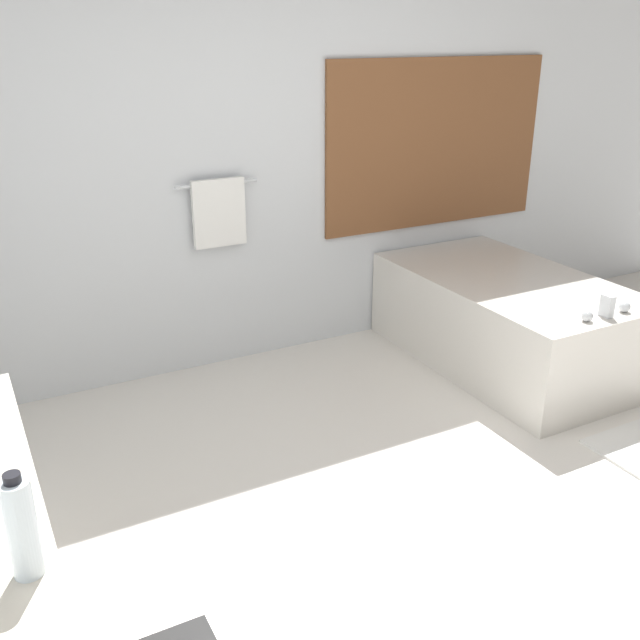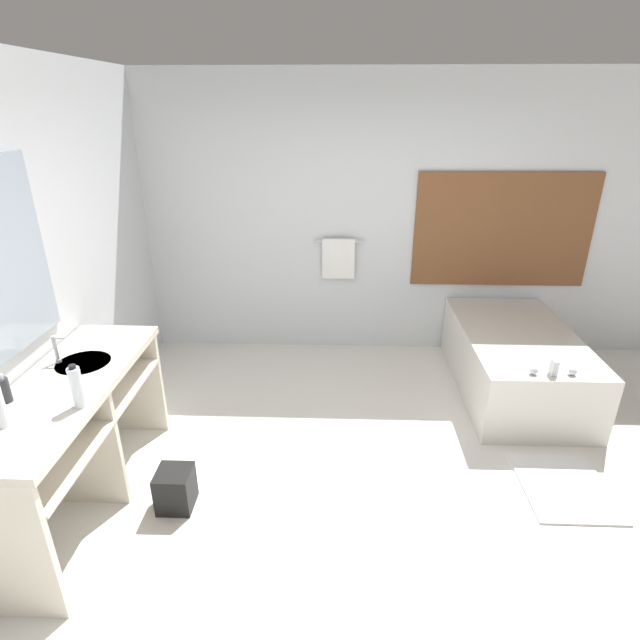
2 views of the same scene
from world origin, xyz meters
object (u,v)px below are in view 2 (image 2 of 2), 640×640
object	(u,v)px
water_bottle_2	(77,387)
waste_bin	(175,489)
soap_dispenser	(4,390)
bathtub	(515,359)

from	to	relation	value
water_bottle_2	waste_bin	size ratio (longest dim) A/B	0.93
waste_bin	soap_dispenser	bearing A→B (deg)	-166.50
soap_dispenser	waste_bin	size ratio (longest dim) A/B	0.63
water_bottle_2	waste_bin	xyz separation A→B (m)	(0.36, 0.22, -0.88)
soap_dispenser	bathtub	bearing A→B (deg)	26.90
bathtub	waste_bin	xyz separation A→B (m)	(-2.60, -1.53, -0.18)
bathtub	water_bottle_2	world-z (taller)	water_bottle_2
bathtub	water_bottle_2	distance (m)	3.51
bathtub	waste_bin	distance (m)	3.03
bathtub	waste_bin	bearing A→B (deg)	-149.55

